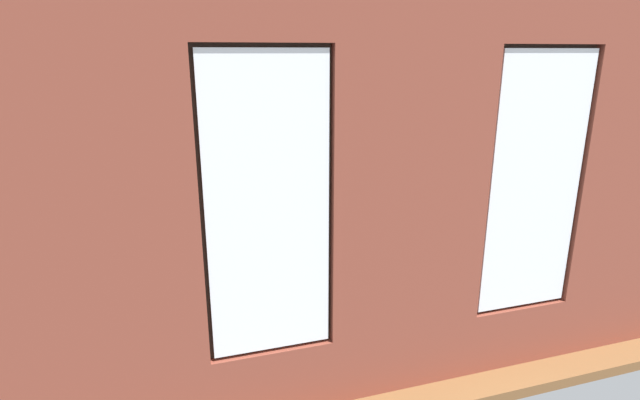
% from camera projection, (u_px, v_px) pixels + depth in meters
% --- Properties ---
extents(ground_plane, '(7.03, 6.28, 0.10)m').
position_uv_depth(ground_plane, '(310.00, 264.00, 6.84)').
color(ground_plane, brown).
extents(brick_wall_with_windows, '(6.43, 0.30, 3.53)m').
position_uv_depth(brick_wall_with_windows, '(411.00, 187.00, 3.80)').
color(brick_wall_with_windows, brown).
rests_on(brick_wall_with_windows, ground_plane).
extents(white_wall_right, '(0.10, 5.28, 3.53)m').
position_uv_depth(white_wall_right, '(25.00, 149.00, 5.23)').
color(white_wall_right, silver).
rests_on(white_wall_right, ground_plane).
extents(couch_by_window, '(1.79, 0.87, 0.80)m').
position_uv_depth(couch_by_window, '(361.00, 314.00, 4.77)').
color(couch_by_window, black).
rests_on(couch_by_window, ground_plane).
extents(couch_left, '(0.95, 2.05, 0.80)m').
position_uv_depth(couch_left, '(474.00, 221.00, 7.40)').
color(couch_left, black).
rests_on(couch_left, ground_plane).
extents(coffee_table, '(1.49, 0.85, 0.45)m').
position_uv_depth(coffee_table, '(312.00, 231.00, 6.78)').
color(coffee_table, '#A87547').
rests_on(coffee_table, ground_plane).
extents(cup_ceramic, '(0.09, 0.09, 0.10)m').
position_uv_depth(cup_ceramic, '(323.00, 227.00, 6.66)').
color(cup_ceramic, '#33567F').
rests_on(cup_ceramic, coffee_table).
extents(candle_jar, '(0.08, 0.08, 0.10)m').
position_uv_depth(candle_jar, '(312.00, 224.00, 6.75)').
color(candle_jar, '#B7333D').
rests_on(candle_jar, coffee_table).
extents(table_plant_small, '(0.14, 0.14, 0.21)m').
position_uv_depth(table_plant_small, '(282.00, 226.00, 6.48)').
color(table_plant_small, brown).
rests_on(table_plant_small, coffee_table).
extents(remote_gray, '(0.18, 0.11, 0.02)m').
position_uv_depth(remote_gray, '(337.00, 221.00, 7.01)').
color(remote_gray, '#59595B').
rests_on(remote_gray, coffee_table).
extents(media_console, '(1.10, 0.42, 0.46)m').
position_uv_depth(media_console, '(79.00, 274.00, 5.87)').
color(media_console, black).
rests_on(media_console, ground_plane).
extents(tv_flatscreen, '(1.10, 0.20, 0.74)m').
position_uv_depth(tv_flatscreen, '(71.00, 226.00, 5.70)').
color(tv_flatscreen, black).
rests_on(tv_flatscreen, media_console).
extents(papasan_chair, '(1.09, 1.09, 0.69)m').
position_uv_depth(papasan_chair, '(250.00, 194.00, 8.38)').
color(papasan_chair, olive).
rests_on(papasan_chair, ground_plane).
extents(potted_plant_beside_window_right, '(0.92, 0.92, 1.28)m').
position_uv_depth(potted_plant_beside_window_right, '(232.00, 290.00, 4.18)').
color(potted_plant_beside_window_right, '#47423D').
rests_on(potted_plant_beside_window_right, ground_plane).
extents(potted_plant_between_couches, '(0.81, 0.86, 1.05)m').
position_uv_depth(potted_plant_between_couches, '(482.00, 263.00, 5.10)').
color(potted_plant_between_couches, '#9E5638').
rests_on(potted_plant_between_couches, ground_plane).
extents(potted_plant_foreground_right, '(0.73, 0.73, 1.13)m').
position_uv_depth(potted_plant_foreground_right, '(115.00, 186.00, 7.79)').
color(potted_plant_foreground_right, '#47423D').
rests_on(potted_plant_foreground_right, ground_plane).
extents(potted_plant_near_tv, '(0.88, 0.95, 1.24)m').
position_uv_depth(potted_plant_near_tv, '(119.00, 276.00, 5.01)').
color(potted_plant_near_tv, '#47423D').
rests_on(potted_plant_near_tv, ground_plane).
extents(potted_plant_by_left_couch, '(0.31, 0.31, 0.52)m').
position_uv_depth(potted_plant_by_left_couch, '(405.00, 197.00, 8.62)').
color(potted_plant_by_left_couch, beige).
rests_on(potted_plant_by_left_couch, ground_plane).
extents(potted_plant_corner_near_left, '(0.86, 0.84, 1.06)m').
position_uv_depth(potted_plant_corner_near_left, '(414.00, 169.00, 9.37)').
color(potted_plant_corner_near_left, beige).
rests_on(potted_plant_corner_near_left, ground_plane).
extents(potted_plant_corner_far_left, '(1.06, 0.92, 1.49)m').
position_uv_depth(potted_plant_corner_far_left, '(609.00, 218.00, 5.28)').
color(potted_plant_corner_far_left, '#9E5638').
rests_on(potted_plant_corner_far_left, ground_plane).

